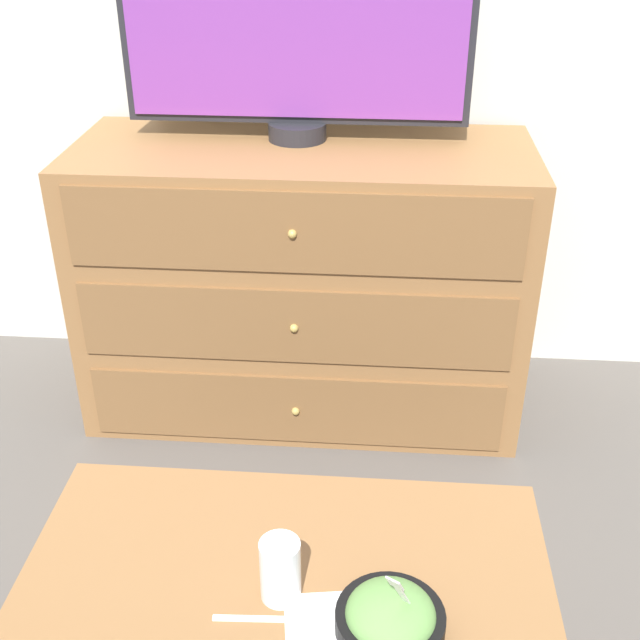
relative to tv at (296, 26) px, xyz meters
The scene contains 8 objects.
ground_plane 1.18m from the tv, 87.74° to the left, with size 12.00×12.00×0.00m, color #56514C.
dresser 0.74m from the tv, 75.68° to the right, with size 1.31×0.56×0.85m.
tv is the anchor object (origin of this frame).
coffee_table 1.48m from the tv, 85.42° to the right, with size 0.95×0.54×0.43m.
takeout_bowl 1.55m from the tv, 78.08° to the right, with size 0.18×0.18×0.18m.
drink_cup 1.46m from the tv, 85.68° to the right, with size 0.07×0.07×0.12m.
napkin 1.55m from the tv, 82.00° to the right, with size 0.18×0.18×0.00m.
knife 1.53m from the tv, 87.01° to the right, with size 0.16×0.02×0.01m.
Camera 1 is at (0.23, -2.48, 1.54)m, focal length 45.00 mm.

